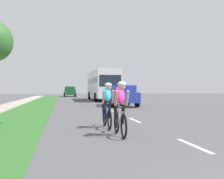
# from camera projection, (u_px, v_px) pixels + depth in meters

# --- Properties ---
(ground_plane) EXTENTS (120.00, 120.00, 0.00)m
(ground_plane) POSITION_uv_depth(u_px,v_px,m) (102.00, 106.00, 22.16)
(ground_plane) COLOR #4C4C4F
(grass_verge) EXTENTS (2.77, 70.00, 0.01)m
(grass_verge) POSITION_uv_depth(u_px,v_px,m) (35.00, 107.00, 21.28)
(grass_verge) COLOR #2D6026
(grass_verge) RESTS_ON ground_plane
(sidewalk_concrete) EXTENTS (1.68, 70.00, 0.10)m
(sidewalk_concrete) POSITION_uv_depth(u_px,v_px,m) (4.00, 107.00, 20.89)
(sidewalk_concrete) COLOR #9E998E
(sidewalk_concrete) RESTS_ON ground_plane
(lane_markings_center) EXTENTS (0.12, 52.20, 0.01)m
(lane_markings_center) POSITION_uv_depth(u_px,v_px,m) (96.00, 104.00, 26.10)
(lane_markings_center) COLOR white
(lane_markings_center) RESTS_ON ground_plane
(cyclist_lead) EXTENTS (0.42, 1.72, 1.58)m
(cyclist_lead) POSITION_uv_depth(u_px,v_px,m) (120.00, 108.00, 8.23)
(cyclist_lead) COLOR black
(cyclist_lead) RESTS_ON ground_plane
(cyclist_trailing) EXTENTS (0.42, 1.72, 1.58)m
(cyclist_trailing) POSITION_uv_depth(u_px,v_px,m) (107.00, 105.00, 9.92)
(cyclist_trailing) COLOR black
(cyclist_trailing) RESTS_ON ground_plane
(pickup_blue) EXTENTS (2.22, 5.10, 1.64)m
(pickup_blue) POSITION_uv_depth(u_px,v_px,m) (121.00, 96.00, 22.56)
(pickup_blue) COLOR #23389E
(pickup_blue) RESTS_ON ground_plane
(bus_white) EXTENTS (2.78, 11.60, 3.48)m
(bus_white) POSITION_uv_depth(u_px,v_px,m) (102.00, 84.00, 34.10)
(bus_white) COLOR silver
(bus_white) RESTS_ON ground_plane
(suv_dark_green) EXTENTS (2.15, 4.70, 1.79)m
(suv_dark_green) POSITION_uv_depth(u_px,v_px,m) (70.00, 91.00, 50.39)
(suv_dark_green) COLOR #194C2D
(suv_dark_green) RESTS_ON ground_plane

